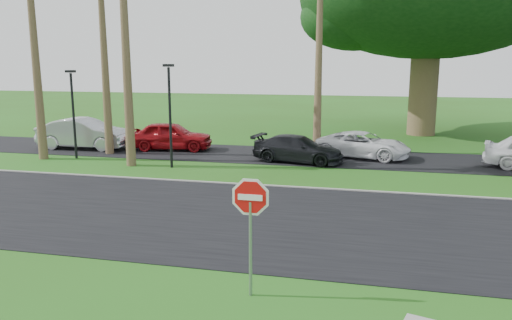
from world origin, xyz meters
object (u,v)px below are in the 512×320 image
at_px(car_minivan, 363,145).
at_px(car_dark, 298,149).
at_px(stop_sign_near, 250,213).
at_px(car_red, 171,136).
at_px(car_silver, 84,134).

bearing_deg(car_minivan, car_dark, 136.46).
xyz_separation_m(stop_sign_near, car_dark, (-1.08, 14.01, -1.14)).
height_order(stop_sign_near, car_red, stop_sign_near).
distance_m(car_silver, car_red, 4.82).
distance_m(car_red, car_minivan, 10.27).
bearing_deg(car_red, stop_sign_near, -160.48).
bearing_deg(car_dark, car_red, 86.43).
xyz_separation_m(stop_sign_near, car_silver, (-13.09, 15.06, -0.94)).
relative_size(car_red, car_dark, 1.03).
bearing_deg(stop_sign_near, car_red, 117.78).
relative_size(stop_sign_near, car_silver, 0.52).
relative_size(car_silver, car_minivan, 1.10).
distance_m(car_silver, car_minivan, 15.06).
relative_size(stop_sign_near, car_red, 0.58).
xyz_separation_m(car_silver, car_minivan, (15.04, 0.80, -0.19)).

